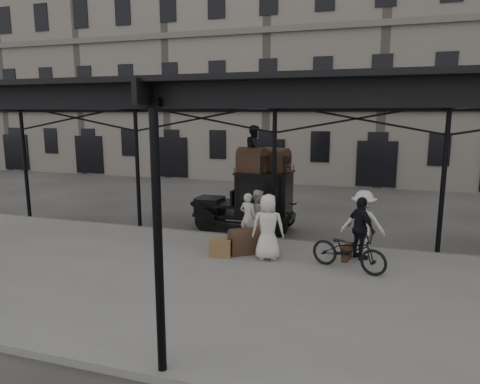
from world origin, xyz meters
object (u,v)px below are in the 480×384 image
at_px(steamer_trunk_platform, 244,243).
at_px(steamer_trunk_roof_near, 252,162).
at_px(taxi, 256,198).
at_px(porter_left, 248,217).
at_px(porter_official, 361,228).
at_px(bicycle, 349,250).

bearing_deg(steamer_trunk_platform, steamer_trunk_roof_near, 67.00).
relative_size(taxi, steamer_trunk_platform, 4.22).
bearing_deg(porter_left, porter_official, -177.54).
distance_m(taxi, bicycle, 4.98).
distance_m(porter_official, steamer_trunk_platform, 3.35).
relative_size(taxi, porter_left, 2.32).
height_order(porter_left, porter_official, porter_official).
distance_m(steamer_trunk_roof_near, steamer_trunk_platform, 3.52).
bearing_deg(bicycle, steamer_trunk_roof_near, 66.79).
xyz_separation_m(porter_official, steamer_trunk_platform, (-3.26, -0.51, -0.57)).
height_order(porter_official, steamer_trunk_roof_near, steamer_trunk_roof_near).
bearing_deg(porter_official, steamer_trunk_roof_near, 17.40).
distance_m(bicycle, steamer_trunk_platform, 3.05).
bearing_deg(porter_left, steamer_trunk_roof_near, -64.20).
xyz_separation_m(taxi, porter_left, (0.23, -1.79, -0.27)).
bearing_deg(taxi, porter_official, -33.98).
height_order(porter_left, steamer_trunk_platform, porter_left).
height_order(steamer_trunk_roof_near, steamer_trunk_platform, steamer_trunk_roof_near).
bearing_deg(porter_official, taxi, 14.16).
distance_m(porter_left, steamer_trunk_roof_near, 2.25).
xyz_separation_m(porter_left, steamer_trunk_roof_near, (-0.32, 1.54, 1.61)).
bearing_deg(taxi, steamer_trunk_platform, -81.00).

